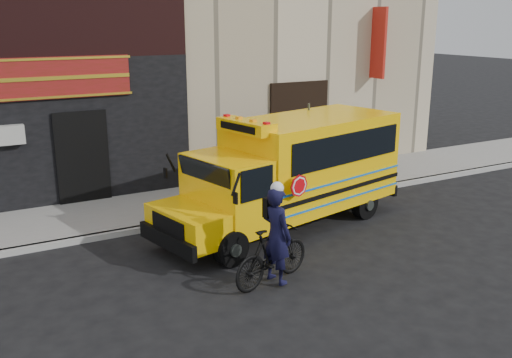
{
  "coord_description": "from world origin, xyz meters",
  "views": [
    {
      "loc": [
        -6.28,
        -10.57,
        5.17
      ],
      "look_at": [
        0.42,
        1.85,
        1.18
      ],
      "focal_mm": 40.0,
      "sensor_mm": 36.0,
      "label": 1
    }
  ],
  "objects": [
    {
      "name": "school_bus",
      "position": [
        1.19,
        1.28,
        1.51
      ],
      "size": [
        7.2,
        3.64,
        2.92
      ],
      "color": "black",
      "rests_on": "ground"
    },
    {
      "name": "cyclist",
      "position": [
        -0.92,
        -1.5,
        0.99
      ],
      "size": [
        0.63,
        0.82,
        1.98
      ],
      "primitive_type": "imported",
      "rotation": [
        0.0,
        0.0,
        1.81
      ],
      "color": "black",
      "rests_on": "ground"
    },
    {
      "name": "sidewalk",
      "position": [
        0.0,
        4.1,
        0.07
      ],
      "size": [
        40.0,
        3.0,
        0.15
      ],
      "primitive_type": "cube",
      "color": "gray",
      "rests_on": "ground"
    },
    {
      "name": "sign_pole",
      "position": [
        2.35,
        2.38,
        1.63
      ],
      "size": [
        0.12,
        0.25,
        2.93
      ],
      "color": "#3F4641",
      "rests_on": "ground"
    },
    {
      "name": "ground",
      "position": [
        0.0,
        0.0,
        0.0
      ],
      "size": [
        120.0,
        120.0,
        0.0
      ],
      "primitive_type": "plane",
      "color": "black",
      "rests_on": "ground"
    },
    {
      "name": "curb",
      "position": [
        0.0,
        2.6,
        0.07
      ],
      "size": [
        40.0,
        0.2,
        0.15
      ],
      "primitive_type": "cube",
      "color": "#9C9C97",
      "rests_on": "ground"
    },
    {
      "name": "bicycle",
      "position": [
        -0.98,
        -1.42,
        0.6
      ],
      "size": [
        2.08,
        1.1,
        1.21
      ],
      "primitive_type": "imported",
      "rotation": [
        0.0,
        0.0,
        1.85
      ],
      "color": "black",
      "rests_on": "ground"
    }
  ]
}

